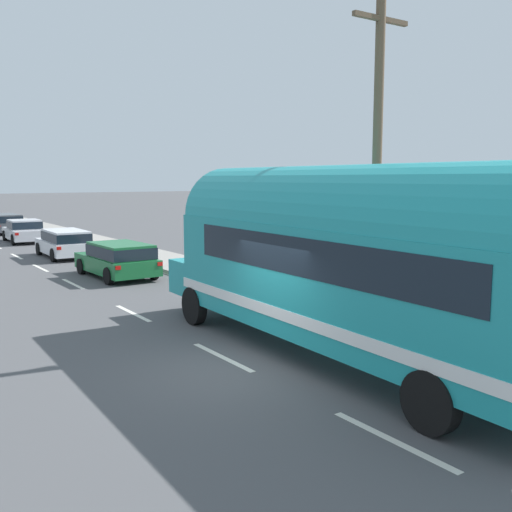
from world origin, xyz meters
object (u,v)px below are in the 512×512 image
object	(u,v)px
utility_pole	(377,155)
car_lead	(118,258)
car_fourth	(4,222)
car_second	(65,242)
painted_bus	(355,256)
car_third	(24,230)

from	to	relation	value
utility_pole	car_lead	size ratio (longest dim) A/B	1.95
car_lead	car_fourth	size ratio (longest dim) A/B	0.93
utility_pole	car_fourth	world-z (taller)	utility_pole
utility_pole	car_lead	distance (m)	11.94
car_fourth	car_second	bearing A→B (deg)	-90.56
painted_bus	car_third	xyz separation A→B (m)	(0.01, 28.60, -1.57)
car_lead	car_second	size ratio (longest dim) A/B	1.00
utility_pole	painted_bus	xyz separation A→B (m)	(-2.65, -2.05, -2.12)
painted_bus	car_second	xyz separation A→B (m)	(-0.01, 20.13, -1.51)
utility_pole	painted_bus	distance (m)	3.96
car_second	car_fourth	xyz separation A→B (m)	(0.15, 15.21, -0.00)
utility_pole	car_fourth	size ratio (longest dim) A/B	1.80
utility_pole	car_fourth	distance (m)	33.58
painted_bus	car_third	size ratio (longest dim) A/B	2.83
painted_bus	car_lead	bearing A→B (deg)	89.90
painted_bus	car_fourth	size ratio (longest dim) A/B	2.65
painted_bus	car_lead	size ratio (longest dim) A/B	2.86
utility_pole	car_second	xyz separation A→B (m)	(-2.66, 18.08, -3.63)
car_third	car_fourth	bearing A→B (deg)	88.93
painted_bus	car_second	distance (m)	20.19
utility_pole	car_second	world-z (taller)	utility_pole
painted_bus	car_lead	distance (m)	13.20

